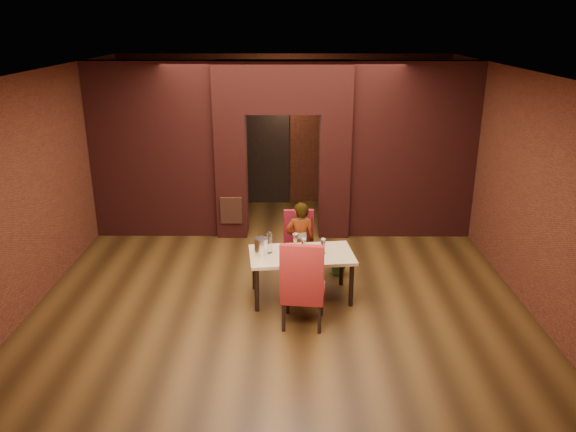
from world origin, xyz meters
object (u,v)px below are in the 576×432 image
wine_bucket (261,246)px  water_bottle (269,242)px  dining_table (301,275)px  person_seated (300,241)px  wine_glass_a (295,241)px  chair_near (303,282)px  chair_far (299,245)px  potted_plant (339,261)px  wine_glass_c (323,246)px  wine_glass_b (303,245)px

wine_bucket → water_bottle: bearing=20.1°
dining_table → wine_bucket: 0.74m
person_seated → wine_glass_a: (-0.08, -0.44, 0.18)m
dining_table → chair_near: bearing=-95.6°
chair_far → chair_near: (0.03, -1.48, 0.09)m
wine_glass_a → wine_bucket: 0.52m
potted_plant → dining_table: bearing=-127.7°
chair_far → wine_glass_c: chair_far is taller
chair_near → wine_glass_b: chair_near is taller
chair_far → wine_glass_b: size_ratio=4.93×
dining_table → water_bottle: bearing=169.7°
wine_glass_b → water_bottle: water_bottle is taller
water_bottle → wine_bucket: bearing=-159.9°
chair_near → person_seated: 1.37m
chair_far → person_seated: bearing=-88.1°
dining_table → potted_plant: bearing=45.8°
chair_far → potted_plant: chair_far is taller
chair_near → wine_glass_c: 0.84m
person_seated → potted_plant: (0.63, 0.19, -0.42)m
dining_table → wine_glass_c: wine_glass_c is taller
wine_glass_a → dining_table: bearing=-64.0°
chair_near → wine_glass_c: bearing=-105.0°
dining_table → chair_far: 0.75m
person_seated → wine_glass_a: bearing=73.3°
wine_bucket → water_bottle: (0.12, 0.04, 0.04)m
wine_glass_c → potted_plant: size_ratio=0.51×
wine_glass_a → wine_glass_b: 0.18m
dining_table → wine_glass_b: size_ratio=7.02×
wine_glass_b → wine_glass_c: wine_glass_c is taller
wine_glass_a → wine_glass_b: (0.12, -0.13, -0.01)m
water_bottle → wine_glass_a: bearing=22.0°
wine_glass_a → wine_glass_c: bearing=-23.1°
person_seated → wine_glass_b: (0.04, -0.57, 0.17)m
chair_near → potted_plant: 1.72m
wine_glass_b → potted_plant: size_ratio=0.49×
dining_table → wine_bucket: bearing=174.7°
chair_far → water_bottle: chair_far is taller
wine_glass_b → wine_glass_c: (0.28, -0.04, 0.00)m
wine_glass_a → wine_bucket: wine_bucket is taller
wine_glass_b → water_bottle: bearing=-177.7°
chair_near → person_seated: person_seated is taller
wine_bucket → water_bottle: 0.13m
person_seated → wine_bucket: 0.86m
wine_glass_a → chair_far: bearing=83.0°
chair_near → wine_glass_a: size_ratio=5.33×
chair_far → wine_glass_a: (-0.07, -0.55, 0.29)m
dining_table → chair_near: chair_near is taller
chair_near → wine_bucket: size_ratio=5.19×
person_seated → wine_glass_b: person_seated is taller
person_seated → chair_far: bearing=-92.2°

